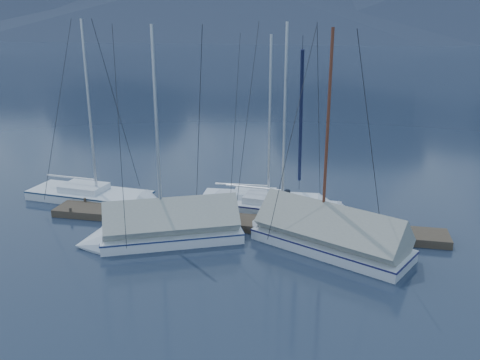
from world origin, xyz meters
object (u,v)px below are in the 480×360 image
(sailboat_open_left, at_px, (106,198))
(sailboat_open_mid, at_px, (278,203))
(sailboat_covered_near, at_px, (319,235))
(sailboat_open_right, at_px, (293,210))
(person, at_px, (288,207))
(sailboat_covered_far, at_px, (159,231))

(sailboat_open_left, bearing_deg, sailboat_open_mid, 7.45)
(sailboat_open_left, distance_m, sailboat_covered_near, 11.47)
(sailboat_open_left, bearing_deg, sailboat_open_right, 1.87)
(sailboat_open_mid, height_order, person, sailboat_open_mid)
(sailboat_covered_near, relative_size, sailboat_covered_far, 1.00)
(sailboat_covered_near, xyz_separation_m, sailboat_covered_far, (-6.63, -0.88, -0.01))
(sailboat_open_left, xyz_separation_m, sailboat_open_mid, (8.75, 1.14, -0.01))
(sailboat_open_right, xyz_separation_m, person, (-0.00, -2.18, 0.97))
(sailboat_covered_far, relative_size, person, 6.05)
(sailboat_open_right, bearing_deg, sailboat_open_left, -178.13)
(sailboat_covered_near, distance_m, person, 2.06)
(person, bearing_deg, sailboat_open_right, 20.93)
(person, bearing_deg, sailboat_covered_far, 134.03)
(sailboat_covered_near, bearing_deg, sailboat_open_right, 112.13)
(sailboat_open_right, distance_m, sailboat_covered_far, 6.82)
(sailboat_covered_near, height_order, sailboat_covered_far, sailboat_covered_far)
(sailboat_open_left, xyz_separation_m, sailboat_covered_near, (11.01, -3.20, 0.31))
(sailboat_covered_far, bearing_deg, sailboat_covered_near, 7.56)
(sailboat_open_left, xyz_separation_m, person, (9.58, -1.87, 0.97))
(sailboat_open_mid, xyz_separation_m, sailboat_open_right, (0.83, -0.83, 0.01))
(sailboat_open_mid, relative_size, person, 5.72)
(person, bearing_deg, sailboat_open_mid, 36.31)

